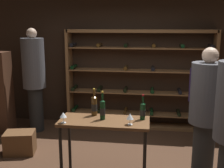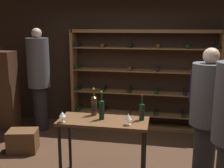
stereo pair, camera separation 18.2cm
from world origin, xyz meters
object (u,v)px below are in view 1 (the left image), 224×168
wine_rack (138,80)px  person_guest_khaki (34,75)px  wine_bottle_red_label (94,105)px  wine_bottle_black_capsule (103,109)px  person_bystander_dark_jacket (206,107)px  wine_glass_stemmed_center (130,117)px  wine_bottle_gold_foil (143,111)px  wine_crate (20,143)px  wine_glass_stemmed_right (63,115)px  tasting_table (104,128)px

wine_rack → person_guest_khaki: size_ratio=1.46×
wine_bottle_red_label → wine_bottle_black_capsule: (0.15, -0.16, -0.00)m
person_guest_khaki → wine_bottle_red_label: 2.07m
person_bystander_dark_jacket → person_guest_khaki: 3.30m
person_guest_khaki → wine_glass_stemmed_center: size_ratio=13.68×
wine_bottle_gold_foil → wine_bottle_red_label: (-0.68, 0.09, 0.02)m
wine_bottle_red_label → wine_bottle_gold_foil: bearing=-7.1°
wine_bottle_gold_foil → wine_bottle_black_capsule: wine_bottle_black_capsule is taller
wine_crate → wine_bottle_black_capsule: 1.80m
wine_rack → wine_bottle_gold_foil: (0.14, -1.99, -0.02)m
wine_bottle_gold_foil → wine_glass_stemmed_right: 1.05m
person_bystander_dark_jacket → wine_bottle_red_label: 1.55m
person_guest_khaki → wine_crate: 1.41m
wine_bottle_red_label → wine_glass_stemmed_center: bearing=-30.3°
wine_crate → wine_bottle_gold_foil: 2.24m
wine_bottle_red_label → wine_bottle_black_capsule: wine_bottle_black_capsule is taller
person_bystander_dark_jacket → wine_rack: bearing=20.3°
wine_glass_stemmed_right → wine_glass_stemmed_center: (0.86, 0.06, 0.00)m
wine_rack → wine_glass_stemmed_center: 2.21m
wine_bottle_black_capsule → wine_glass_stemmed_center: 0.41m
wine_rack → wine_crate: 2.55m
person_bystander_dark_jacket → wine_bottle_gold_foil: size_ratio=5.26×
wine_glass_stemmed_center → wine_bottle_gold_foil: bearing=55.4°
wine_rack → tasting_table: wine_rack is taller
wine_crate → person_guest_khaki: bearing=97.5°
wine_rack → wine_crate: (-1.89, -1.51, -0.82)m
wine_bottle_black_capsule → wine_glass_stemmed_center: bearing=-21.8°
wine_bottle_red_label → wine_glass_stemmed_center: wine_bottle_red_label is taller
person_bystander_dark_jacket → wine_glass_stemmed_right: (-1.88, -0.51, -0.03)m
wine_rack → person_bystander_dark_jacket: size_ratio=1.64×
wine_bottle_black_capsule → person_guest_khaki: bearing=136.1°
person_guest_khaki → wine_glass_stemmed_center: person_guest_khaki is taller
wine_crate → wine_bottle_gold_foil: (2.04, -0.48, 0.80)m
wine_crate → wine_rack: bearing=38.5°
wine_bottle_red_label → wine_bottle_black_capsule: bearing=-46.9°
wine_bottle_red_label → wine_bottle_black_capsule: size_ratio=0.99×
tasting_table → wine_bottle_black_capsule: bearing=133.4°
wine_glass_stemmed_center → person_bystander_dark_jacket: bearing=24.0°
wine_rack → person_bystander_dark_jacket: 2.03m
person_guest_khaki → wine_bottle_gold_foil: (2.17, -1.51, -0.16)m
wine_rack → tasting_table: size_ratio=2.48×
tasting_table → wine_bottle_red_label: wine_bottle_red_label is taller
wine_bottle_red_label → wine_bottle_black_capsule: 0.21m
wine_glass_stemmed_right → wine_glass_stemmed_center: size_ratio=0.96×
person_bystander_dark_jacket → wine_glass_stemmed_center: bearing=104.3°
wine_bottle_gold_foil → wine_glass_stemmed_center: wine_bottle_gold_foil is taller
tasting_table → wine_bottle_red_label: (-0.17, 0.18, 0.25)m
wine_glass_stemmed_center → tasting_table: bearing=160.7°
wine_crate → wine_bottle_gold_foil: bearing=-13.3°
tasting_table → person_guest_khaki: person_guest_khaki is taller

